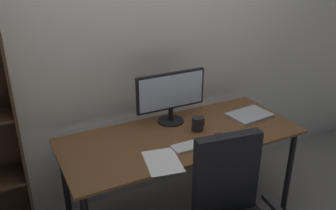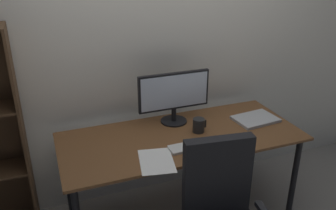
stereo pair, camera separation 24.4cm
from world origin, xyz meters
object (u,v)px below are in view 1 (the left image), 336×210
monitor (171,94)px  coffee_mug (198,124)px  mouse (220,138)px  laptop (250,115)px  desk (181,144)px  keyboard (193,145)px

monitor → coffee_mug: (0.11, -0.21, -0.18)m
mouse → laptop: bearing=43.3°
desk → monitor: (0.03, 0.22, 0.31)m
desk → keyboard: size_ratio=5.90×
mouse → coffee_mug: coffee_mug is taller
monitor → mouse: (0.17, -0.41, -0.21)m
desk → mouse: 0.29m
monitor → mouse: monitor is taller
laptop → desk: bearing=176.6°
desk → coffee_mug: coffee_mug is taller
mouse → coffee_mug: size_ratio=0.93×
desk → monitor: size_ratio=3.12×
mouse → desk: bearing=153.5°
monitor → laptop: 0.67m
keyboard → laptop: (0.64, 0.20, 0.00)m
keyboard → mouse: mouse is taller
desk → mouse: (0.20, -0.19, 0.09)m
mouse → laptop: 0.48m
desk → mouse: size_ratio=17.81×
desk → monitor: 0.38m
keyboard → laptop: 0.67m
monitor → coffee_mug: 0.30m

